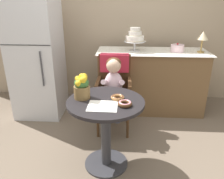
{
  "coord_description": "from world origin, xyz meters",
  "views": [
    {
      "loc": [
        0.18,
        -1.86,
        1.59
      ],
      "look_at": [
        0.05,
        0.15,
        0.77
      ],
      "focal_mm": 35.98,
      "sensor_mm": 36.0,
      "label": 1
    }
  ],
  "objects_px": {
    "donut_mid": "(118,97)",
    "tiered_cake_stand": "(135,37)",
    "table_lamp": "(203,36)",
    "refrigerator": "(37,56)",
    "donut_front": "(125,103)",
    "seated_child": "(113,82)",
    "wicker_chair": "(114,81)",
    "flower_vase": "(82,86)",
    "round_layer_cake": "(177,48)",
    "cafe_table": "(106,121)"
  },
  "relations": [
    {
      "from": "donut_mid",
      "to": "tiered_cake_stand",
      "type": "xyz_separation_m",
      "value": [
        0.18,
        1.26,
        0.36
      ]
    },
    {
      "from": "table_lamp",
      "to": "refrigerator",
      "type": "relative_size",
      "value": 0.17
    },
    {
      "from": "donut_front",
      "to": "refrigerator",
      "type": "height_order",
      "value": "refrigerator"
    },
    {
      "from": "seated_child",
      "to": "refrigerator",
      "type": "xyz_separation_m",
      "value": [
        -1.09,
        0.49,
        0.17
      ]
    },
    {
      "from": "seated_child",
      "to": "tiered_cake_stand",
      "type": "xyz_separation_m",
      "value": [
        0.26,
        0.69,
        0.42
      ]
    },
    {
      "from": "wicker_chair",
      "to": "seated_child",
      "type": "xyz_separation_m",
      "value": [
        -0.0,
        -0.16,
        0.04
      ]
    },
    {
      "from": "wicker_chair",
      "to": "flower_vase",
      "type": "xyz_separation_m",
      "value": [
        -0.26,
        -0.72,
        0.2
      ]
    },
    {
      "from": "tiered_cake_stand",
      "to": "flower_vase",
      "type": "bearing_deg",
      "value": -112.35
    },
    {
      "from": "seated_child",
      "to": "flower_vase",
      "type": "bearing_deg",
      "value": -114.75
    },
    {
      "from": "flower_vase",
      "to": "table_lamp",
      "type": "xyz_separation_m",
      "value": [
        1.42,
        1.22,
        0.28
      ]
    },
    {
      "from": "wicker_chair",
      "to": "tiered_cake_stand",
      "type": "height_order",
      "value": "tiered_cake_stand"
    },
    {
      "from": "round_layer_cake",
      "to": "refrigerator",
      "type": "relative_size",
      "value": 0.11
    },
    {
      "from": "cafe_table",
      "to": "refrigerator",
      "type": "distance_m",
      "value": 1.56
    },
    {
      "from": "flower_vase",
      "to": "refrigerator",
      "type": "xyz_separation_m",
      "value": [
        -0.83,
        1.06,
        0.01
      ]
    },
    {
      "from": "donut_front",
      "to": "round_layer_cake",
      "type": "relative_size",
      "value": 0.7
    },
    {
      "from": "tiered_cake_stand",
      "to": "refrigerator",
      "type": "distance_m",
      "value": 1.38
    },
    {
      "from": "round_layer_cake",
      "to": "tiered_cake_stand",
      "type": "bearing_deg",
      "value": 179.28
    },
    {
      "from": "wicker_chair",
      "to": "donut_front",
      "type": "relative_size",
      "value": 7.57
    },
    {
      "from": "seated_child",
      "to": "refrigerator",
      "type": "height_order",
      "value": "refrigerator"
    },
    {
      "from": "cafe_table",
      "to": "flower_vase",
      "type": "relative_size",
      "value": 3.11
    },
    {
      "from": "wicker_chair",
      "to": "tiered_cake_stand",
      "type": "bearing_deg",
      "value": 58.43
    },
    {
      "from": "donut_front",
      "to": "round_layer_cake",
      "type": "height_order",
      "value": "round_layer_cake"
    },
    {
      "from": "donut_mid",
      "to": "tiered_cake_stand",
      "type": "bearing_deg",
      "value": 81.65
    },
    {
      "from": "seated_child",
      "to": "refrigerator",
      "type": "distance_m",
      "value": 1.21
    },
    {
      "from": "refrigerator",
      "to": "seated_child",
      "type": "bearing_deg",
      "value": -24.32
    },
    {
      "from": "donut_mid",
      "to": "refrigerator",
      "type": "height_order",
      "value": "refrigerator"
    },
    {
      "from": "tiered_cake_stand",
      "to": "table_lamp",
      "type": "distance_m",
      "value": 0.91
    },
    {
      "from": "tiered_cake_stand",
      "to": "donut_mid",
      "type": "bearing_deg",
      "value": -98.35
    },
    {
      "from": "refrigerator",
      "to": "round_layer_cake",
      "type": "bearing_deg",
      "value": 5.68
    },
    {
      "from": "seated_child",
      "to": "table_lamp",
      "type": "height_order",
      "value": "table_lamp"
    },
    {
      "from": "table_lamp",
      "to": "refrigerator",
      "type": "height_order",
      "value": "refrigerator"
    },
    {
      "from": "wicker_chair",
      "to": "round_layer_cake",
      "type": "relative_size",
      "value": 5.27
    },
    {
      "from": "flower_vase",
      "to": "round_layer_cake",
      "type": "height_order",
      "value": "round_layer_cake"
    },
    {
      "from": "seated_child",
      "to": "refrigerator",
      "type": "bearing_deg",
      "value": 155.68
    },
    {
      "from": "donut_mid",
      "to": "flower_vase",
      "type": "relative_size",
      "value": 0.54
    },
    {
      "from": "flower_vase",
      "to": "table_lamp",
      "type": "bearing_deg",
      "value": 40.55
    },
    {
      "from": "cafe_table",
      "to": "donut_front",
      "type": "height_order",
      "value": "donut_front"
    },
    {
      "from": "flower_vase",
      "to": "tiered_cake_stand",
      "type": "height_order",
      "value": "tiered_cake_stand"
    },
    {
      "from": "wicker_chair",
      "to": "refrigerator",
      "type": "xyz_separation_m",
      "value": [
        -1.09,
        0.34,
        0.21
      ]
    },
    {
      "from": "wicker_chair",
      "to": "seated_child",
      "type": "bearing_deg",
      "value": -96.03
    },
    {
      "from": "flower_vase",
      "to": "tiered_cake_stand",
      "type": "bearing_deg",
      "value": 67.65
    },
    {
      "from": "donut_front",
      "to": "flower_vase",
      "type": "relative_size",
      "value": 0.54
    },
    {
      "from": "cafe_table",
      "to": "wicker_chair",
      "type": "relative_size",
      "value": 0.75
    },
    {
      "from": "donut_front",
      "to": "tiered_cake_stand",
      "type": "relative_size",
      "value": 0.39
    },
    {
      "from": "tiered_cake_stand",
      "to": "refrigerator",
      "type": "bearing_deg",
      "value": -171.53
    },
    {
      "from": "round_layer_cake",
      "to": "wicker_chair",
      "type": "bearing_deg",
      "value": -148.06
    },
    {
      "from": "tiered_cake_stand",
      "to": "table_lamp",
      "type": "height_order",
      "value": "tiered_cake_stand"
    },
    {
      "from": "flower_vase",
      "to": "refrigerator",
      "type": "height_order",
      "value": "refrigerator"
    },
    {
      "from": "seated_child",
      "to": "tiered_cake_stand",
      "type": "distance_m",
      "value": 0.85
    },
    {
      "from": "donut_mid",
      "to": "tiered_cake_stand",
      "type": "relative_size",
      "value": 0.39
    }
  ]
}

